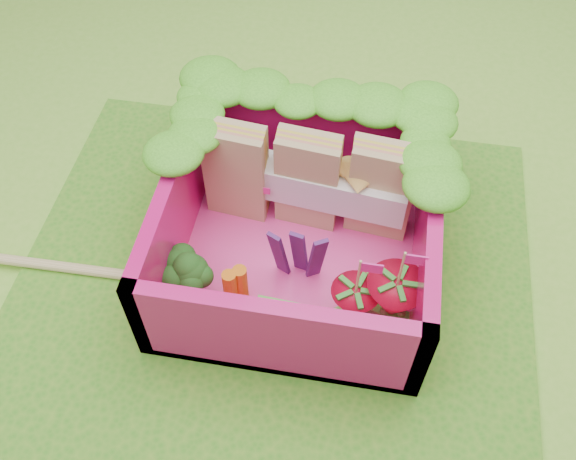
# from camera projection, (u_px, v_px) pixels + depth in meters

# --- Properties ---
(ground) EXTENTS (14.00, 14.00, 0.00)m
(ground) POSITION_uv_depth(u_px,v_px,m) (269.00, 303.00, 3.23)
(ground) COLOR #81C938
(ground) RESTS_ON ground
(placemat) EXTENTS (2.60, 2.60, 0.03)m
(placemat) POSITION_uv_depth(u_px,v_px,m) (269.00, 301.00, 3.22)
(placemat) COLOR #449822
(placemat) RESTS_ON ground
(bento_floor) EXTENTS (1.30, 1.30, 0.05)m
(bento_floor) POSITION_uv_depth(u_px,v_px,m) (298.00, 258.00, 3.33)
(bento_floor) COLOR #F93F9B
(bento_floor) RESTS_ON placemat
(bento_box) EXTENTS (1.30, 1.30, 0.55)m
(bento_box) POSITION_uv_depth(u_px,v_px,m) (299.00, 228.00, 3.13)
(bento_box) COLOR #D6126B
(bento_box) RESTS_ON placemat
(lettuce_ruffle) EXTENTS (1.43, 0.83, 0.11)m
(lettuce_ruffle) POSITION_uv_depth(u_px,v_px,m) (315.00, 113.00, 3.15)
(lettuce_ruffle) COLOR #399A1C
(lettuce_ruffle) RESTS_ON bento_box
(sandwich_stack) EXTENTS (1.08, 0.28, 0.57)m
(sandwich_stack) POSITION_uv_depth(u_px,v_px,m) (309.00, 181.00, 3.25)
(sandwich_stack) COLOR tan
(sandwich_stack) RESTS_ON bento_floor
(broccoli) EXTENTS (0.34, 0.34, 0.24)m
(broccoli) POSITION_uv_depth(u_px,v_px,m) (186.00, 269.00, 3.06)
(broccoli) COLOR #589749
(broccoli) RESTS_ON bento_floor
(carrot_sticks) EXTENTS (0.11, 0.10, 0.23)m
(carrot_sticks) POSITION_uv_depth(u_px,v_px,m) (236.00, 286.00, 3.06)
(carrot_sticks) COLOR orange
(carrot_sticks) RESTS_ON bento_floor
(purple_wedges) EXTENTS (0.25, 0.07, 0.38)m
(purple_wedges) POSITION_uv_depth(u_px,v_px,m) (298.00, 255.00, 3.08)
(purple_wedges) COLOR #531A5C
(purple_wedges) RESTS_ON bento_floor
(strawberry_left) EXTENTS (0.23, 0.23, 0.47)m
(strawberry_left) POSITION_uv_depth(u_px,v_px,m) (354.00, 303.00, 2.99)
(strawberry_left) COLOR red
(strawberry_left) RESTS_ON bento_floor
(strawberry_right) EXTENTS (0.28, 0.28, 0.52)m
(strawberry_right) POSITION_uv_depth(u_px,v_px,m) (394.00, 299.00, 2.98)
(strawberry_right) COLOR red
(strawberry_right) RESTS_ON bento_floor
(snap_peas) EXTENTS (0.82, 0.49, 0.05)m
(snap_peas) POSITION_uv_depth(u_px,v_px,m) (351.00, 305.00, 3.10)
(snap_peas) COLOR #5EC23D
(snap_peas) RESTS_ON bento_floor
(chopsticks) EXTENTS (2.26, 0.10, 0.04)m
(chopsticks) POSITION_uv_depth(u_px,v_px,m) (86.00, 270.00, 3.29)
(chopsticks) COLOR tan
(chopsticks) RESTS_ON placemat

